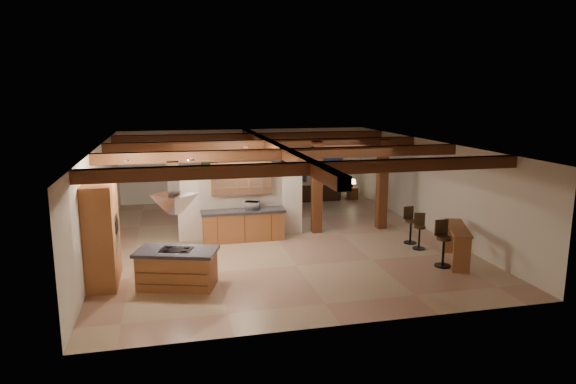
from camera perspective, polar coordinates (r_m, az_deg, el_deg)
name	(u,v)px	position (r m, az deg, el deg)	size (l,w,h in m)	color
ground	(277,239)	(15.65, -1.26, -5.25)	(12.00, 12.00, 0.00)	tan
room_walls	(276,181)	(15.24, -1.29, 1.18)	(12.00, 12.00, 12.00)	beige
ceiling_beams	(276,149)	(15.10, -1.30, 4.84)	(10.00, 12.00, 0.28)	#442611
timber_posts	(350,176)	(16.40, 6.93, 1.76)	(2.50, 0.30, 2.90)	#442611
partition_wall	(241,202)	(15.69, -5.23, -1.11)	(3.80, 0.18, 2.20)	beige
pantry_cabinet	(102,233)	(12.61, -19.95, -4.34)	(0.67, 1.60, 2.40)	#955330
back_counter	(243,225)	(15.46, -4.99, -3.67)	(2.50, 0.66, 0.94)	#955330
upper_display_cabinet	(242,179)	(15.36, -5.18, 1.48)	(1.80, 0.36, 0.95)	#955330
range_hood	(175,211)	(11.74, -12.48, -2.11)	(1.10, 1.10, 1.40)	silver
back_windows	(312,162)	(21.65, 2.72, 3.40)	(2.70, 0.07, 1.70)	#442611
framed_art	(209,160)	(20.86, -8.73, 3.54)	(0.65, 0.05, 0.85)	#442611
recessed_cans	(192,155)	(12.86, -10.63, 4.03)	(3.16, 2.46, 0.03)	silver
kitchen_island	(177,268)	(12.11, -12.21, -8.25)	(2.01, 1.47, 0.90)	#955330
dining_table	(259,207)	(18.67, -3.25, -1.65)	(1.64, 0.92, 0.58)	#401F10
sofa	(312,192)	(21.16, 2.68, 0.00)	(2.23, 0.87, 0.65)	black
microwave	(252,206)	(15.36, -4.00, -1.52)	(0.43, 0.29, 0.24)	silver
bar_counter	(457,238)	(14.12, 18.28, -4.93)	(1.13, 1.87, 0.96)	#955330
side_table	(352,193)	(21.47, 7.16, -0.13)	(0.40, 0.40, 0.50)	#442611
table_lamp	(353,182)	(21.37, 7.19, 1.16)	(0.29, 0.29, 0.34)	black
bar_stool_a	(443,243)	(13.74, 16.84, -5.47)	(0.42, 0.42, 1.19)	black
bar_stool_b	(419,231)	(15.07, 14.39, -4.22)	(0.38, 0.39, 1.02)	black
bar_stool_c	(410,225)	(15.56, 13.42, -3.57)	(0.38, 0.38, 1.08)	black
dining_chairs	(259,197)	(18.59, -3.26, -0.55)	(2.52, 2.52, 1.28)	#442611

